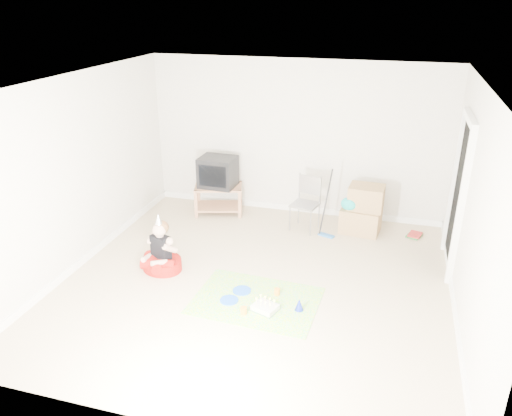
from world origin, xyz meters
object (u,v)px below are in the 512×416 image
(cardboard_boxes, at_px, (362,210))
(seated_woman, at_px, (162,257))
(crt_tv, at_px, (218,172))
(folding_chair, at_px, (305,205))
(birthday_cake, at_px, (265,308))
(tv_stand, at_px, (219,197))

(cardboard_boxes, bearing_deg, seated_woman, -142.30)
(crt_tv, distance_m, folding_chair, 1.61)
(cardboard_boxes, distance_m, seated_woman, 3.22)
(folding_chair, xyz_separation_m, cardboard_boxes, (0.89, 0.17, -0.06))
(crt_tv, relative_size, cardboard_boxes, 0.76)
(crt_tv, xyz_separation_m, birthday_cake, (1.53, -2.62, -0.71))
(tv_stand, relative_size, cardboard_boxes, 1.17)
(folding_chair, relative_size, cardboard_boxes, 1.14)
(folding_chair, distance_m, seated_woman, 2.46)
(tv_stand, distance_m, cardboard_boxes, 2.45)
(cardboard_boxes, bearing_deg, folding_chair, -169.42)
(tv_stand, height_order, cardboard_boxes, cardboard_boxes)
(tv_stand, bearing_deg, seated_woman, -92.77)
(folding_chair, relative_size, seated_woman, 1.06)
(crt_tv, relative_size, birthday_cake, 1.73)
(crt_tv, height_order, cardboard_boxes, crt_tv)
(folding_chair, xyz_separation_m, birthday_cake, (-0.02, -2.37, -0.39))
(seated_woman, xyz_separation_m, birthday_cake, (1.63, -0.57, -0.14))
(cardboard_boxes, relative_size, birthday_cake, 2.27)
(crt_tv, distance_m, cardboard_boxes, 2.48)
(tv_stand, height_order, birthday_cake, tv_stand)
(cardboard_boxes, xyz_separation_m, seated_woman, (-2.55, -1.97, -0.19))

